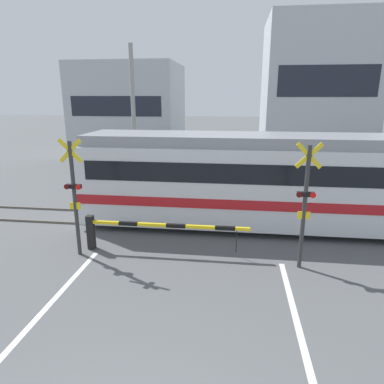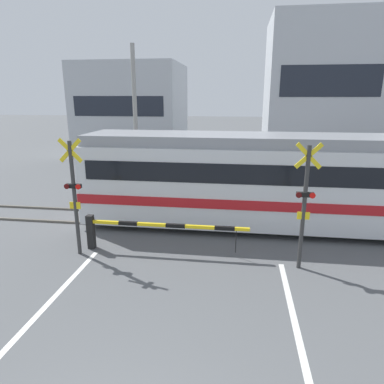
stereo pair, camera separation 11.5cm
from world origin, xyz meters
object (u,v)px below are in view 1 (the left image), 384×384
(crossing_barrier_far, at_px, (239,185))
(commuter_train, at_px, (353,181))
(crossing_barrier_near, at_px, (136,229))
(crossing_signal_right, at_px, (305,201))
(crossing_signal_left, at_px, (74,193))

(crossing_barrier_far, bearing_deg, commuter_train, -38.21)
(crossing_barrier_near, bearing_deg, crossing_barrier_far, 61.33)
(crossing_barrier_near, xyz_separation_m, crossing_signal_right, (4.70, -0.42, 1.17))
(crossing_signal_left, height_order, crossing_signal_right, same)
(crossing_barrier_near, xyz_separation_m, crossing_barrier_far, (3.07, 5.62, 0.00))
(commuter_train, relative_size, crossing_signal_left, 5.43)
(crossing_barrier_near, bearing_deg, commuter_train, 21.01)
(commuter_train, bearing_deg, crossing_barrier_near, -158.99)
(crossing_barrier_far, bearing_deg, crossing_signal_left, -127.89)
(commuter_train, xyz_separation_m, crossing_barrier_far, (-3.79, 2.99, -1.03))
(commuter_train, bearing_deg, crossing_signal_left, -160.21)
(crossing_signal_right, bearing_deg, crossing_barrier_far, 105.08)
(commuter_train, distance_m, crossing_signal_right, 3.75)
(crossing_signal_left, relative_size, crossing_signal_right, 1.00)
(crossing_barrier_far, height_order, crossing_signal_left, crossing_signal_left)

